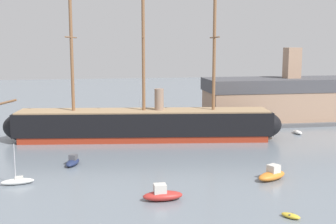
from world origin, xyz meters
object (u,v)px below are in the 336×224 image
(motorboat_mid_right, at_px, (272,175))
(tall_ship, at_px, (144,124))
(dinghy_foreground_right, at_px, (291,216))
(motorboat_near_centre, at_px, (162,195))
(dinghy_far_right, at_px, (297,132))
(motorboat_alongside_bow, at_px, (73,162))
(sailboat_distant_centre, at_px, (140,126))
(sailboat_mid_left, at_px, (18,181))
(dockside_warehouse_right, at_px, (288,100))

(motorboat_mid_right, bearing_deg, tall_ship, 117.16)
(dinghy_foreground_right, xyz_separation_m, motorboat_near_centre, (-12.50, 7.45, 0.44))
(motorboat_near_centre, bearing_deg, dinghy_foreground_right, -30.81)
(tall_ship, distance_m, dinghy_foreground_right, 41.88)
(motorboat_mid_right, bearing_deg, motorboat_near_centre, -161.31)
(tall_ship, relative_size, dinghy_far_right, 19.00)
(motorboat_alongside_bow, distance_m, sailboat_distant_centre, 30.37)
(tall_ship, bearing_deg, dinghy_far_right, 0.62)
(dinghy_foreground_right, height_order, motorboat_near_centre, motorboat_near_centre)
(sailboat_mid_left, distance_m, sailboat_distant_centre, 40.65)
(sailboat_distant_centre, bearing_deg, motorboat_near_centre, -92.45)
(dinghy_far_right, relative_size, dockside_warehouse_right, 0.07)
(sailboat_mid_left, distance_m, motorboat_alongside_bow, 10.52)
(sailboat_distant_centre, bearing_deg, motorboat_mid_right, -70.59)
(motorboat_mid_right, distance_m, dinghy_far_right, 32.70)
(dinghy_far_right, bearing_deg, tall_ship, -179.38)
(dinghy_foreground_right, xyz_separation_m, sailboat_distant_centre, (-10.60, 51.97, 0.25))
(motorboat_alongside_bow, height_order, dockside_warehouse_right, dockside_warehouse_right)
(sailboat_distant_centre, height_order, dockside_warehouse_right, dockside_warehouse_right)
(tall_ship, relative_size, motorboat_near_centre, 12.17)
(motorboat_near_centre, height_order, motorboat_mid_right, motorboat_mid_right)
(tall_ship, bearing_deg, sailboat_distant_centre, 88.39)
(motorboat_mid_right, bearing_deg, dockside_warehouse_right, 63.19)
(tall_ship, bearing_deg, motorboat_alongside_bow, -128.41)
(motorboat_near_centre, bearing_deg, motorboat_alongside_bow, 122.85)
(tall_ship, xyz_separation_m, sailboat_mid_left, (-19.23, -24.00, -2.55))
(sailboat_mid_left, relative_size, motorboat_mid_right, 1.04)
(tall_ship, relative_size, dinghy_foreground_right, 25.87)
(dockside_warehouse_right, bearing_deg, motorboat_alongside_bow, -148.13)
(motorboat_mid_right, bearing_deg, dinghy_foreground_right, -104.13)
(dinghy_far_right, bearing_deg, motorboat_alongside_bow, -159.69)
(motorboat_alongside_bow, height_order, sailboat_distant_centre, sailboat_distant_centre)
(tall_ship, height_order, sailboat_mid_left, tall_ship)
(sailboat_mid_left, bearing_deg, motorboat_mid_right, -6.10)
(motorboat_alongside_bow, height_order, dinghy_far_right, motorboat_alongside_bow)
(motorboat_alongside_bow, bearing_deg, dockside_warehouse_right, 31.87)
(motorboat_near_centre, xyz_separation_m, motorboat_mid_right, (15.72, 5.32, 0.02))
(dinghy_far_right, bearing_deg, sailboat_mid_left, -154.24)
(sailboat_mid_left, xyz_separation_m, motorboat_alongside_bow, (6.66, 8.14, 0.11))
(dinghy_foreground_right, xyz_separation_m, motorboat_mid_right, (3.22, 12.77, 0.46))
(motorboat_near_centre, distance_m, motorboat_mid_right, 16.59)
(dinghy_foreground_right, bearing_deg, tall_ship, 105.16)
(dinghy_foreground_right, relative_size, dockside_warehouse_right, 0.05)
(tall_ship, relative_size, motorboat_mid_right, 11.02)
(dinghy_foreground_right, height_order, sailboat_distant_centre, sailboat_distant_centre)
(motorboat_near_centre, relative_size, sailboat_mid_left, 0.87)
(sailboat_mid_left, height_order, dinghy_far_right, sailboat_mid_left)
(sailboat_mid_left, height_order, sailboat_distant_centre, sailboat_distant_centre)
(sailboat_mid_left, bearing_deg, motorboat_alongside_bow, 50.73)
(tall_ship, distance_m, motorboat_mid_right, 31.06)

